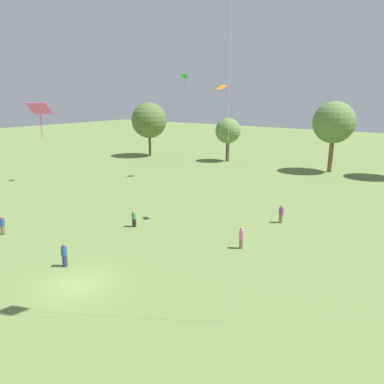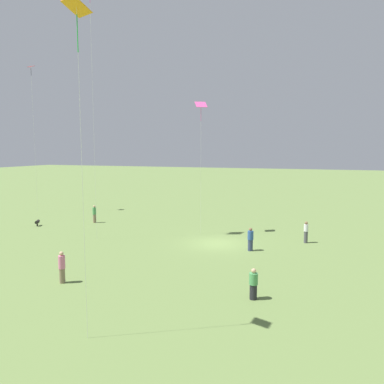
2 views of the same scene
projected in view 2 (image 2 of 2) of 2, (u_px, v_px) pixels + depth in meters
The scene contains 10 objects.
ground_plane at pixel (217, 244), 29.84m from camera, with size 240.00×240.00×0.00m, color olive.
person_2 at pixel (253, 284), 18.68m from camera, with size 0.59×0.59×1.59m.
person_3 at pixel (62, 267), 20.97m from camera, with size 0.50×0.50×1.81m.
person_5 at pixel (94, 214), 38.26m from camera, with size 0.51×0.51×1.80m.
person_6 at pixel (306, 232), 29.98m from camera, with size 0.46×0.46×1.75m.
person_7 at pixel (250, 239), 27.66m from camera, with size 0.46×0.46×1.73m.
kite_0 at pixel (77, 25), 13.54m from camera, with size 1.07×1.02×12.79m.
kite_1 at pixel (31, 80), 43.11m from camera, with size 0.72×0.69×17.07m.
kite_4 at pixel (201, 109), 32.16m from camera, with size 1.25×1.20×11.60m.
dog_0 at pixel (37, 222), 36.72m from camera, with size 0.57×0.81×0.59m.
Camera 2 is at (-8.00, 28.14, 7.48)m, focal length 35.00 mm.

